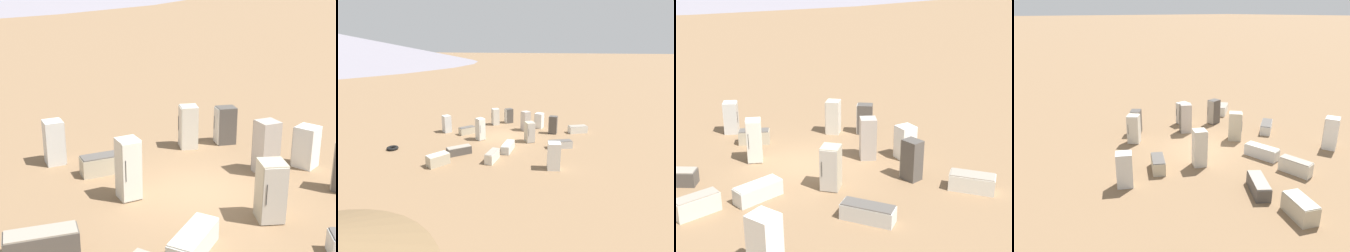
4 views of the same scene
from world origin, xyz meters
TOP-DOWN VIEW (x-y plane):
  - ground_plane at (0.00, 0.00)m, footprint 1000.00×1000.00m
  - discarded_fridge_0 at (3.98, -1.76)m, footprint 0.76×0.80m
  - discarded_fridge_1 at (-1.20, 5.52)m, footprint 0.92×0.93m
  - discarded_fridge_2 at (-1.66, 1.55)m, footprint 0.84×0.86m
  - discarded_fridge_3 at (-7.34, 1.39)m, footprint 1.63×1.19m
  - discarded_fridge_4 at (-0.28, -2.43)m, footprint 1.03×1.03m
  - discarded_fridge_5 at (-0.51, -5.12)m, footprint 1.55×1.88m
  - discarded_fridge_6 at (-5.20, 1.23)m, footprint 1.83×1.55m
  - discarded_fridge_7 at (2.80, -3.52)m, footprint 0.65×0.81m
  - discarded_fridge_8 at (-2.95, -1.70)m, footprint 1.88×0.93m
  - discarded_fridge_9 at (-4.49, -5.74)m, footprint 0.97×0.99m
  - discarded_fridge_10 at (-0.84, 3.51)m, footprint 1.55×1.21m
  - discarded_fridge_11 at (4.07, -5.54)m, footprint 1.60×1.78m
  - discarded_fridge_12 at (3.04, 2.64)m, footprint 0.95×0.95m
  - discarded_fridge_13 at (4.34, 1.74)m, footprint 0.98×0.96m
  - discarded_fridge_14 at (-5.13, -1.55)m, footprint 1.59×0.74m
  - discarded_fridge_15 at (2.60, -0.89)m, footprint 0.94×0.96m
  - scrap_tire at (-6.70, 6.48)m, footprint 0.88×0.88m

SIDE VIEW (x-z plane):
  - ground_plane at x=0.00m, z-range 0.00..0.00m
  - scrap_tire at x=-6.70m, z-range 0.00..0.22m
  - discarded_fridge_5 at x=-0.51m, z-range 0.00..0.60m
  - discarded_fridge_6 at x=-5.20m, z-range 0.00..0.62m
  - discarded_fridge_8 at x=-2.95m, z-range 0.00..0.63m
  - discarded_fridge_10 at x=-0.84m, z-range 0.00..0.67m
  - discarded_fridge_11 at x=4.07m, z-range 0.00..0.67m
  - discarded_fridge_14 at x=-5.13m, z-range 0.00..0.72m
  - discarded_fridge_3 at x=-7.34m, z-range 0.00..0.77m
  - discarded_fridge_0 at x=3.98m, z-range 0.00..1.48m
  - discarded_fridge_13 at x=4.34m, z-range 0.00..1.50m
  - discarded_fridge_1 at x=-1.20m, z-range 0.00..1.60m
  - discarded_fridge_7 at x=2.80m, z-range 0.00..1.65m
  - discarded_fridge_12 at x=3.04m, z-range 0.00..1.69m
  - discarded_fridge_4 at x=-0.28m, z-range 0.00..1.71m
  - discarded_fridge_9 at x=-4.49m, z-range 0.00..1.82m
  - discarded_fridge_15 at x=2.60m, z-range 0.00..1.86m
  - discarded_fridge_2 at x=-1.66m, z-range 0.00..1.90m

